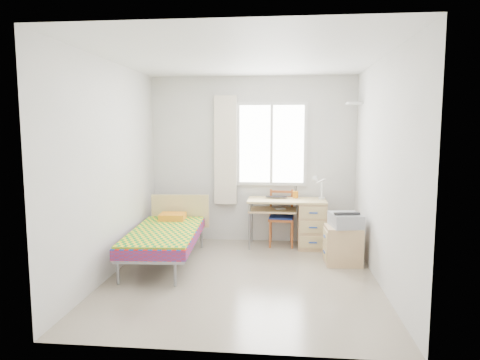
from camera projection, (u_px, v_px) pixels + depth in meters
name	position (u px, v px, depth m)	size (l,w,h in m)	color
floor	(242.00, 277.00, 5.17)	(3.50, 3.50, 0.00)	#BCAD93
ceiling	(242.00, 57.00, 4.86)	(3.50, 3.50, 0.00)	white
wall_back	(252.00, 160.00, 6.75)	(3.20, 3.20, 0.00)	silver
wall_left	(111.00, 169.00, 5.17)	(3.50, 3.50, 0.00)	silver
wall_right	(382.00, 172.00, 4.86)	(3.50, 3.50, 0.00)	silver
window	(272.00, 144.00, 6.66)	(1.10, 0.04, 1.30)	white
curtain	(225.00, 150.00, 6.70)	(0.35, 0.05, 1.70)	white
floating_shelf	(354.00, 103.00, 6.15)	(0.20, 0.32, 0.03)	white
bed	(166.00, 234.00, 5.73)	(0.96, 1.88, 0.79)	gray
desk	(307.00, 221.00, 6.44)	(1.17, 0.54, 0.73)	#D7B871
chair	(282.00, 214.00, 6.59)	(0.39, 0.39, 0.86)	#97391D
cabinet	(343.00, 245.00, 5.67)	(0.49, 0.43, 0.51)	tan
printer	(346.00, 220.00, 5.62)	(0.44, 0.49, 0.19)	#95969C
laptop	(276.00, 198.00, 6.50)	(0.32, 0.21, 0.03)	black
pen_cup	(295.00, 195.00, 6.55)	(0.08, 0.08, 0.10)	orange
task_lamp	(318.00, 185.00, 6.31)	(0.22, 0.31, 0.38)	white
book	(274.00, 208.00, 6.49)	(0.15, 0.21, 0.02)	gray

